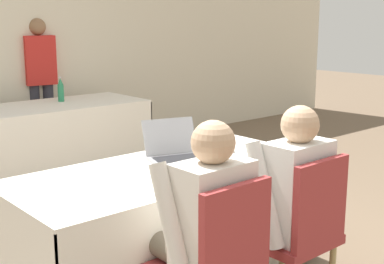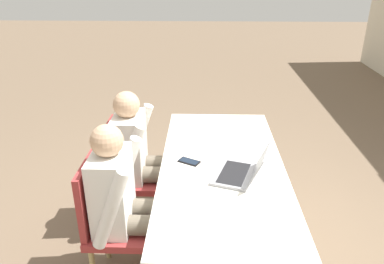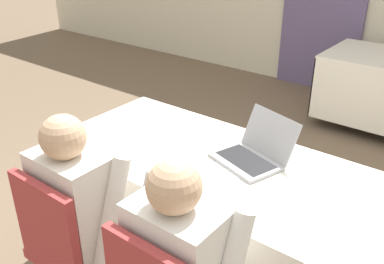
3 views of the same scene
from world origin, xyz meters
TOP-DOWN VIEW (x-y plane):
  - conference_table_near at (0.00, 0.00)m, footprint 1.89×0.85m
  - conference_table_far at (0.56, 2.61)m, footprint 1.89×0.85m
  - laptop at (0.15, 0.12)m, footprint 0.43×0.42m
  - cell_phone at (-0.03, -0.23)m, footprint 0.14×0.17m
  - paper_beside_laptop at (0.09, 0.04)m, footprint 0.31×0.36m
  - water_bottle at (0.73, 2.73)m, footprint 0.06×0.06m
  - chair_near_left at (-0.31, -0.73)m, footprint 0.44×0.44m
  - chair_near_right at (0.31, -0.73)m, footprint 0.44×0.44m
  - person_checkered_shirt at (-0.31, -0.63)m, footprint 0.50×0.52m
  - person_white_shirt at (0.31, -0.63)m, footprint 0.50×0.52m
  - person_red_shirt at (0.79, 3.33)m, footprint 0.37×0.25m

SIDE VIEW (x-z plane):
  - chair_near_left at x=-0.31m, z-range 0.05..0.94m
  - chair_near_right at x=0.31m, z-range 0.05..0.94m
  - conference_table_near at x=0.00m, z-range 0.20..0.93m
  - conference_table_far at x=0.56m, z-range 0.20..0.93m
  - person_checkered_shirt at x=-0.31m, z-range 0.08..1.23m
  - person_white_shirt at x=0.31m, z-range 0.08..1.23m
  - paper_beside_laptop at x=0.09m, z-range 0.73..0.73m
  - cell_phone at x=-0.03m, z-range 0.73..0.74m
  - laptop at x=0.15m, z-range 0.66..0.89m
  - water_bottle at x=0.73m, z-range 0.72..0.98m
  - person_red_shirt at x=0.79m, z-range 0.12..1.71m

